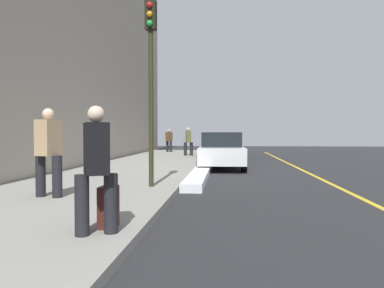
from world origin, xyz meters
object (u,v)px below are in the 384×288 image
object	(u,v)px
pedestrian_tan_coat	(49,150)
rolling_suitcase	(108,207)
traffic_light_pole	(151,62)
pedestrian_brown_coat	(169,140)
parked_car_navy	(222,145)
parked_car_white	(221,150)
pedestrian_black_coat	(96,166)
pedestrian_olive_coat	(188,141)
parked_car_black	(221,143)

from	to	relation	value
pedestrian_tan_coat	rolling_suitcase	bearing A→B (deg)	40.42
traffic_light_pole	pedestrian_brown_coat	bearing A→B (deg)	-172.82
parked_car_navy	parked_car_white	world-z (taller)	same
pedestrian_black_coat	pedestrian_olive_coat	xyz separation A→B (m)	(-17.60, -0.55, -0.00)
pedestrian_black_coat	pedestrian_tan_coat	world-z (taller)	pedestrian_tan_coat
pedestrian_black_coat	rolling_suitcase	size ratio (longest dim) A/B	1.78
parked_car_white	pedestrian_black_coat	size ratio (longest dim) A/B	2.59
pedestrian_tan_coat	pedestrian_olive_coat	bearing A→B (deg)	174.53
parked_car_black	parked_car_navy	xyz separation A→B (m)	(5.14, 0.12, 0.00)
parked_car_black	traffic_light_pole	world-z (taller)	traffic_light_pole
parked_car_navy	pedestrian_olive_coat	xyz separation A→B (m)	(-0.02, -2.02, 0.28)
parked_car_black	pedestrian_olive_coat	distance (m)	5.47
parked_car_navy	traffic_light_pole	bearing A→B (deg)	-7.10
parked_car_navy	traffic_light_pole	size ratio (longest dim) A/B	1.03
parked_car_navy	rolling_suitcase	xyz separation A→B (m)	(17.22, -1.43, -0.32)
parked_car_white	pedestrian_olive_coat	xyz separation A→B (m)	(-6.55, -2.04, 0.28)
parked_car_navy	pedestrian_black_coat	world-z (taller)	pedestrian_black_coat
parked_car_navy	traffic_light_pole	world-z (taller)	traffic_light_pole
pedestrian_black_coat	rolling_suitcase	distance (m)	0.70
parked_car_white	pedestrian_brown_coat	size ratio (longest dim) A/B	2.67
pedestrian_brown_coat	traffic_light_pole	bearing A→B (deg)	7.18
pedestrian_tan_coat	traffic_light_pole	xyz separation A→B (m)	(-1.70, 1.80, 2.09)
pedestrian_olive_coat	rolling_suitcase	world-z (taller)	pedestrian_olive_coat
rolling_suitcase	traffic_light_pole	bearing A→B (deg)	-177.10
traffic_light_pole	rolling_suitcase	xyz separation A→B (m)	(4.06, 0.21, -2.77)
pedestrian_brown_coat	pedestrian_olive_coat	bearing A→B (deg)	22.26
rolling_suitcase	parked_car_white	bearing A→B (deg)	172.27
parked_car_black	pedestrian_olive_coat	world-z (taller)	pedestrian_olive_coat
parked_car_white	traffic_light_pole	bearing A→B (deg)	-14.05
pedestrian_black_coat	parked_car_white	bearing A→B (deg)	172.31
parked_car_navy	pedestrian_brown_coat	bearing A→B (deg)	-139.52
pedestrian_tan_coat	pedestrian_black_coat	bearing A→B (deg)	35.84
parked_car_white	traffic_light_pole	world-z (taller)	traffic_light_pole
pedestrian_tan_coat	rolling_suitcase	world-z (taller)	pedestrian_tan_coat
pedestrian_olive_coat	parked_car_black	bearing A→B (deg)	159.62
pedestrian_black_coat	pedestrian_tan_coat	size ratio (longest dim) A/B	0.91
pedestrian_brown_coat	pedestrian_olive_coat	world-z (taller)	pedestrian_olive_coat
traffic_light_pole	parked_car_black	bearing A→B (deg)	175.24
parked_car_navy	parked_car_white	xyz separation A→B (m)	(6.53, 0.02, -0.00)
pedestrian_brown_coat	pedestrian_tan_coat	bearing A→B (deg)	1.25
pedestrian_black_coat	pedestrian_tan_coat	xyz separation A→B (m)	(-2.73, -1.97, 0.08)
pedestrian_black_coat	traffic_light_pole	size ratio (longest dim) A/B	0.37
pedestrian_brown_coat	traffic_light_pole	size ratio (longest dim) A/B	0.36
parked_car_navy	parked_car_white	size ratio (longest dim) A/B	1.08
pedestrian_brown_coat	pedestrian_olive_coat	xyz separation A→B (m)	(4.51, 1.85, 0.02)
parked_car_black	parked_car_white	world-z (taller)	same
parked_car_navy	pedestrian_black_coat	size ratio (longest dim) A/B	2.81
parked_car_black	rolling_suitcase	size ratio (longest dim) A/B	4.51
pedestrian_brown_coat	rolling_suitcase	world-z (taller)	pedestrian_brown_coat
pedestrian_black_coat	pedestrian_olive_coat	world-z (taller)	pedestrian_black_coat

